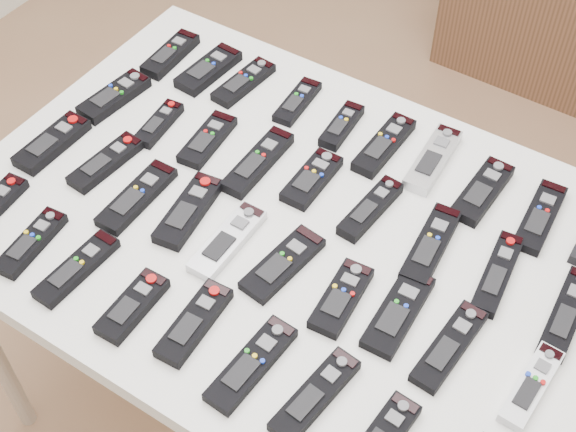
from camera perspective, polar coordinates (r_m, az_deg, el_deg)
The scene contains 35 objects.
table at distance 1.57m, azimuth 0.00°, elevation -1.86°, with size 1.25×0.88×0.78m.
remote_0 at distance 1.90m, azimuth -8.36°, elevation 11.30°, with size 0.05×0.16×0.02m, color black.
remote_1 at distance 1.84m, azimuth -5.68°, elevation 10.34°, with size 0.06×0.17×0.02m, color black.
remote_2 at distance 1.81m, azimuth -3.17°, elevation 9.48°, with size 0.05×0.17×0.02m, color black.
remote_3 at distance 1.75m, azimuth 0.67°, elevation 8.13°, with size 0.05×0.15×0.02m, color black.
remote_4 at distance 1.70m, azimuth 3.84°, elevation 6.42°, with size 0.04×0.14×0.02m, color black.
remote_5 at distance 1.66m, azimuth 6.84°, elevation 5.04°, with size 0.05×0.18×0.02m, color black.
remote_6 at distance 1.65m, azimuth 10.26°, elevation 3.99°, with size 0.05×0.19×0.02m, color #B7B7BC.
remote_7 at distance 1.61m, azimuth 13.65°, elevation 1.72°, with size 0.06×0.17×0.02m, color black.
remote_8 at distance 1.59m, azimuth 17.49°, elevation -0.07°, with size 0.05×0.18×0.02m, color black.
remote_10 at distance 1.80m, azimuth -12.25°, elevation 8.32°, with size 0.06×0.17×0.02m, color black.
remote_11 at distance 1.72m, azimuth -9.16°, elevation 6.50°, with size 0.04×0.14×0.02m, color black.
remote_12 at distance 1.67m, azimuth -5.74°, elevation 5.43°, with size 0.05×0.16×0.02m, color black.
remote_13 at distance 1.62m, azimuth -2.15°, elevation 3.86°, with size 0.05×0.19×0.02m, color black.
remote_14 at distance 1.58m, azimuth 1.70°, elevation 2.66°, with size 0.06×0.15×0.02m, color black.
remote_15 at distance 1.54m, azimuth 5.88°, elevation 0.52°, with size 0.04×0.17×0.02m, color black.
remote_16 at distance 1.50m, azimuth 10.11°, elevation -2.07°, with size 0.05×0.19×0.02m, color black.
remote_17 at distance 1.48m, azimuth 14.67°, elevation -3.97°, with size 0.04×0.19×0.02m, color black.
remote_18 at distance 1.47m, azimuth 19.20°, elevation -6.54°, with size 0.05×0.20×0.02m, color black.
remote_19 at distance 1.72m, azimuth -16.43°, elevation 5.02°, with size 0.06×0.17×0.02m, color black.
remote_20 at distance 1.66m, azimuth -12.83°, elevation 3.75°, with size 0.05×0.17×0.02m, color black.
remote_21 at distance 1.58m, azimuth -10.69°, elevation 1.36°, with size 0.06×0.19×0.02m, color black.
remote_22 at distance 1.54m, azimuth -7.08°, elevation 0.38°, with size 0.06×0.18×0.02m, color black.
remote_23 at distance 1.49m, azimuth -4.32°, elevation -1.76°, with size 0.05×0.18×0.02m, color #B7B7BC.
remote_24 at distance 1.45m, azimuth -0.37°, elevation -3.41°, with size 0.06×0.18×0.02m, color black.
remote_25 at distance 1.41m, azimuth 3.81°, elevation -5.83°, with size 0.06×0.16×0.02m, color black.
remote_26 at distance 1.40m, azimuth 7.84°, elevation -6.78°, with size 0.06×0.18×0.02m, color black.
remote_27 at distance 1.38m, azimuth 11.40°, elevation -9.06°, with size 0.05×0.18×0.02m, color black.
remote_28 at distance 1.37m, azimuth 16.92°, elevation -11.49°, with size 0.04×0.16×0.02m, color silver.
remote_30 at distance 1.55m, azimuth -17.80°, elevation -1.82°, with size 0.05×0.16×0.02m, color black.
remote_31 at distance 1.49m, azimuth -14.79°, elevation -3.61°, with size 0.05×0.18×0.02m, color black.
remote_32 at distance 1.42m, azimuth -11.00°, elevation -6.30°, with size 0.05×0.15×0.02m, color black.
remote_33 at distance 1.38m, azimuth -6.69°, elevation -7.53°, with size 0.05×0.17×0.02m, color black.
remote_34 at distance 1.33m, azimuth -2.62°, elevation -10.48°, with size 0.05×0.19×0.02m, color black.
remote_35 at distance 1.30m, azimuth 1.95°, elevation -12.62°, with size 0.05×0.18×0.02m, color black.
Camera 1 is at (0.47, -0.77, 1.94)m, focal length 50.00 mm.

